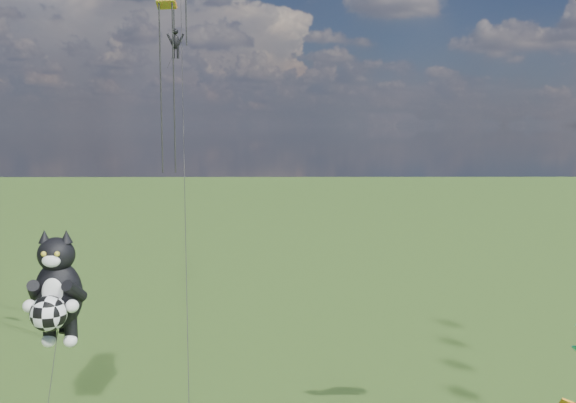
{
  "coord_description": "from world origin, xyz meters",
  "views": [
    {
      "loc": [
        11.51,
        -20.51,
        13.58
      ],
      "look_at": [
        11.73,
        9.01,
        10.09
      ],
      "focal_mm": 40.0,
      "sensor_mm": 36.0,
      "label": 1
    }
  ],
  "objects": [
    {
      "name": "cat_kite_rig",
      "position": [
        2.43,
        4.53,
        7.03
      ],
      "size": [
        2.18,
        3.96,
        9.47
      ],
      "rotation": [
        0.0,
        0.0,
        -0.02
      ],
      "color": "brown",
      "rests_on": "ground"
    },
    {
      "name": "parafoil_rig",
      "position": [
        5.8,
        14.24,
        18.74
      ],
      "size": [
        3.6,
        17.27,
        27.62
      ],
      "rotation": [
        0.0,
        0.0,
        0.24
      ],
      "color": "brown",
      "rests_on": "ground"
    }
  ]
}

